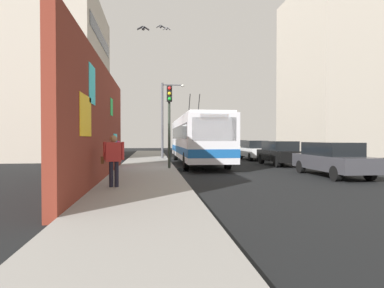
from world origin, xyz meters
The scene contains 15 objects.
ground_plane centered at (0.00, 0.00, 0.00)m, with size 80.00×80.00×0.00m, color black.
sidewalk_slab centered at (0.00, 1.60, 0.07)m, with size 48.00×3.20×0.15m, color gray.
graffiti_wall centered at (-4.33, 3.35, 2.39)m, with size 13.33×0.32×4.78m.
building_far_left centered at (11.93, 9.20, 6.90)m, with size 12.18×6.75×13.79m.
building_far_right centered at (14.53, -17.00, 8.81)m, with size 11.40×6.05×17.63m.
city_bus centered at (3.91, -1.80, 1.78)m, with size 12.26×2.67×4.98m.
parked_car_dark_gray centered at (-3.91, -7.00, 0.83)m, with size 4.70×1.75×1.58m.
parked_car_black centered at (2.16, -7.00, 0.83)m, with size 4.23×1.74×1.58m.
parked_car_white centered at (7.39, -7.00, 0.83)m, with size 4.11×1.76×1.58m.
parked_car_champagne centered at (13.60, -7.00, 0.83)m, with size 4.31×1.94×1.58m.
pedestrian_near_wall centered at (-6.93, 2.55, 1.16)m, with size 0.23×0.76×1.72m.
traffic_light centered at (-0.55, 0.35, 3.13)m, with size 0.49×0.28×4.45m.
street_lamp centered at (8.20, 0.22, 3.69)m, with size 0.44×1.89×6.10m.
flying_pigeons centered at (0.73, 0.22, 8.59)m, with size 7.51×3.96×3.51m.
curbside_puddle centered at (-0.06, -0.60, 0.00)m, with size 2.06×2.06×0.00m, color black.
Camera 1 is at (-17.79, 1.27, 1.78)m, focal length 29.92 mm.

